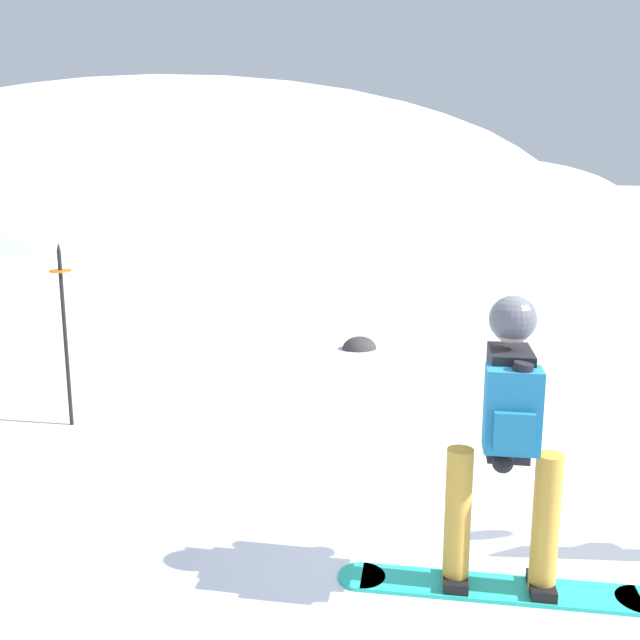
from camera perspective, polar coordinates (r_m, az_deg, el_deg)
The scene contains 6 objects.
ground_plane at distance 4.74m, azimuth 16.81°, elevation -18.26°, with size 300.00×300.00×0.00m, color white.
ridge_peak_main at distance 38.34m, azimuth -9.31°, elevation 8.01°, with size 39.26×35.33×14.22m.
ridge_peak_far at distance 56.75m, azimuth 12.63°, elevation 9.01°, with size 23.74×21.36×7.63m.
snowboarder_main at distance 3.96m, azimuth 15.00°, elevation -9.55°, with size 1.59×1.13×1.71m.
piste_marker_near at distance 6.88m, azimuth -20.20°, elevation -0.19°, with size 0.20×0.20×1.74m.
rock_mid at distance 9.62m, azimuth 3.24°, elevation -2.36°, with size 0.48×0.41×0.34m.
Camera 1 is at (-2.80, -3.04, 2.32)m, focal length 39.11 mm.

